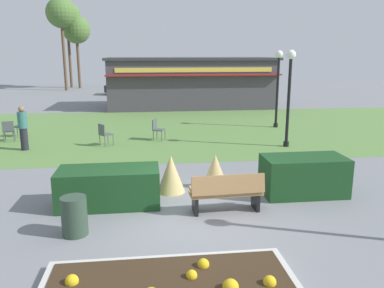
{
  "coord_description": "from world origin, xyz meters",
  "views": [
    {
      "loc": [
        -1.05,
        -8.17,
        3.64
      ],
      "look_at": [
        0.3,
        3.09,
        0.97
      ],
      "focal_mm": 36.41,
      "sensor_mm": 36.0,
      "label": 1
    }
  ],
  "objects_px": {
    "cafe_chair_center": "(157,128)",
    "tree_right_bg": "(61,14)",
    "park_bench": "(227,193)",
    "tree_center_bg": "(67,16)",
    "parked_car_center_slot": "(188,87)",
    "lamppost_far": "(278,79)",
    "person_strolling": "(23,128)",
    "cafe_chair_north": "(104,133)",
    "lamppost_mid": "(289,86)",
    "cafe_chair_east": "(9,129)",
    "food_kiosk": "(191,82)",
    "parked_car_west_slot": "(129,87)",
    "trash_bin": "(74,216)",
    "tree_left_bg": "(76,30)",
    "cafe_chair_west": "(20,125)",
    "parked_car_east_slot": "(239,86)"
  },
  "relations": [
    {
      "from": "cafe_chair_east",
      "to": "parked_car_center_slot",
      "type": "height_order",
      "value": "parked_car_center_slot"
    },
    {
      "from": "cafe_chair_north",
      "to": "tree_center_bg",
      "type": "xyz_separation_m",
      "value": [
        -6.12,
        27.73,
        6.72
      ]
    },
    {
      "from": "lamppost_far",
      "to": "cafe_chair_east",
      "type": "relative_size",
      "value": 4.21
    },
    {
      "from": "lamppost_far",
      "to": "food_kiosk",
      "type": "height_order",
      "value": "lamppost_far"
    },
    {
      "from": "lamppost_mid",
      "to": "cafe_chair_center",
      "type": "xyz_separation_m",
      "value": [
        -5.04,
        1.77,
        -1.85
      ]
    },
    {
      "from": "cafe_chair_east",
      "to": "cafe_chair_north",
      "type": "bearing_deg",
      "value": -16.36
    },
    {
      "from": "food_kiosk",
      "to": "parked_car_center_slot",
      "type": "height_order",
      "value": "food_kiosk"
    },
    {
      "from": "tree_center_bg",
      "to": "park_bench",
      "type": "bearing_deg",
      "value": -74.6
    },
    {
      "from": "trash_bin",
      "to": "cafe_chair_east",
      "type": "distance_m",
      "value": 9.97
    },
    {
      "from": "park_bench",
      "to": "cafe_chair_east",
      "type": "xyz_separation_m",
      "value": [
        -7.48,
        8.29,
        0.05
      ]
    },
    {
      "from": "parked_car_center_slot",
      "to": "tree_right_bg",
      "type": "xyz_separation_m",
      "value": [
        -11.51,
        4.53,
        6.55
      ]
    },
    {
      "from": "cafe_chair_west",
      "to": "parked_car_west_slot",
      "type": "xyz_separation_m",
      "value": [
        4.08,
        17.55,
        0.12
      ]
    },
    {
      "from": "cafe_chair_west",
      "to": "parked_car_west_slot",
      "type": "distance_m",
      "value": 18.01
    },
    {
      "from": "lamppost_mid",
      "to": "cafe_chair_east",
      "type": "height_order",
      "value": "lamppost_mid"
    },
    {
      "from": "tree_right_bg",
      "to": "cafe_chair_center",
      "type": "bearing_deg",
      "value": -70.86
    },
    {
      "from": "park_bench",
      "to": "cafe_chair_east",
      "type": "bearing_deg",
      "value": 132.06
    },
    {
      "from": "park_bench",
      "to": "food_kiosk",
      "type": "xyz_separation_m",
      "value": [
        1.3,
        18.23,
        1.18
      ]
    },
    {
      "from": "cafe_chair_west",
      "to": "tree_left_bg",
      "type": "xyz_separation_m",
      "value": [
        -1.24,
        24.42,
        5.32
      ]
    },
    {
      "from": "cafe_chair_north",
      "to": "tree_right_bg",
      "type": "height_order",
      "value": "tree_right_bg"
    },
    {
      "from": "cafe_chair_center",
      "to": "person_strolling",
      "type": "height_order",
      "value": "person_strolling"
    },
    {
      "from": "tree_left_bg",
      "to": "park_bench",
      "type": "bearing_deg",
      "value": -75.77
    },
    {
      "from": "person_strolling",
      "to": "cafe_chair_north",
      "type": "bearing_deg",
      "value": -4.81
    },
    {
      "from": "cafe_chair_center",
      "to": "person_strolling",
      "type": "relative_size",
      "value": 0.53
    },
    {
      "from": "food_kiosk",
      "to": "parked_car_west_slot",
      "type": "xyz_separation_m",
      "value": [
        -4.54,
        8.62,
        -1.02
      ]
    },
    {
      "from": "cafe_chair_west",
      "to": "tree_left_bg",
      "type": "relative_size",
      "value": 0.12
    },
    {
      "from": "tree_right_bg",
      "to": "trash_bin",
      "type": "bearing_deg",
      "value": -79.11
    },
    {
      "from": "lamppost_mid",
      "to": "parked_car_center_slot",
      "type": "height_order",
      "value": "lamppost_mid"
    },
    {
      "from": "parked_car_west_slot",
      "to": "parked_car_center_slot",
      "type": "bearing_deg",
      "value": 0.0
    },
    {
      "from": "lamppost_mid",
      "to": "tree_center_bg",
      "type": "relative_size",
      "value": 0.43
    },
    {
      "from": "parked_car_west_slot",
      "to": "tree_center_bg",
      "type": "distance_m",
      "value": 12.16
    },
    {
      "from": "cafe_chair_center",
      "to": "tree_right_bg",
      "type": "height_order",
      "value": "tree_right_bg"
    },
    {
      "from": "parked_car_center_slot",
      "to": "tree_left_bg",
      "type": "height_order",
      "value": "tree_left_bg"
    },
    {
      "from": "park_bench",
      "to": "person_strolling",
      "type": "bearing_deg",
      "value": 133.5
    },
    {
      "from": "tree_left_bg",
      "to": "cafe_chair_north",
      "type": "bearing_deg",
      "value": -79.19
    },
    {
      "from": "cafe_chair_north",
      "to": "parked_car_west_slot",
      "type": "height_order",
      "value": "parked_car_west_slot"
    },
    {
      "from": "food_kiosk",
      "to": "parked_car_center_slot",
      "type": "relative_size",
      "value": 2.64
    },
    {
      "from": "food_kiosk",
      "to": "cafe_chair_north",
      "type": "xyz_separation_m",
      "value": [
        -4.77,
        -11.12,
        -1.14
      ]
    },
    {
      "from": "lamppost_far",
      "to": "person_strolling",
      "type": "distance_m",
      "value": 11.66
    },
    {
      "from": "food_kiosk",
      "to": "parked_car_east_slot",
      "type": "bearing_deg",
      "value": 57.61
    },
    {
      "from": "lamppost_mid",
      "to": "tree_right_bg",
      "type": "xyz_separation_m",
      "value": [
        -13.19,
        25.25,
        4.81
      ]
    },
    {
      "from": "cafe_chair_center",
      "to": "parked_car_center_slot",
      "type": "relative_size",
      "value": 0.21
    },
    {
      "from": "cafe_chair_west",
      "to": "person_strolling",
      "type": "bearing_deg",
      "value": -70.85
    },
    {
      "from": "cafe_chair_center",
      "to": "tree_left_bg",
      "type": "relative_size",
      "value": 0.12
    },
    {
      "from": "parked_car_east_slot",
      "to": "person_strolling",
      "type": "bearing_deg",
      "value": -123.34
    },
    {
      "from": "lamppost_mid",
      "to": "food_kiosk",
      "type": "relative_size",
      "value": 0.33
    },
    {
      "from": "cafe_chair_center",
      "to": "tree_center_bg",
      "type": "xyz_separation_m",
      "value": [
        -8.25,
        26.93,
        6.72
      ]
    },
    {
      "from": "park_bench",
      "to": "parked_car_center_slot",
      "type": "distance_m",
      "value": 26.93
    },
    {
      "from": "park_bench",
      "to": "tree_center_bg",
      "type": "xyz_separation_m",
      "value": [
        -9.59,
        34.84,
        6.77
      ]
    },
    {
      "from": "person_strolling",
      "to": "tree_left_bg",
      "type": "distance_m",
      "value": 27.49
    },
    {
      "from": "cafe_chair_center",
      "to": "tree_right_bg",
      "type": "xyz_separation_m",
      "value": [
        -8.15,
        23.48,
        6.66
      ]
    }
  ]
}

